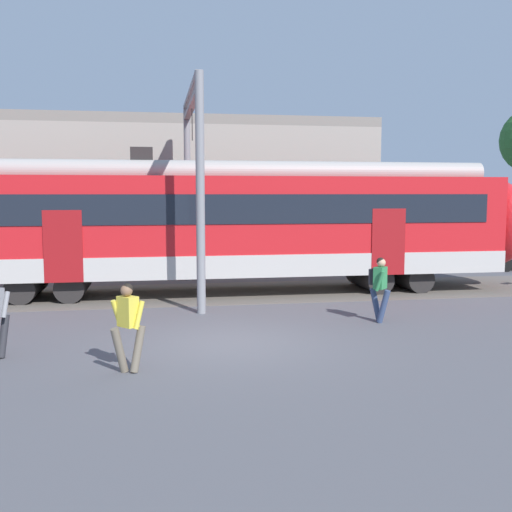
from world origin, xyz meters
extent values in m
plane|color=#515156|center=(0.00, 0.00, 0.00)|extent=(160.00, 160.00, 0.00)
cube|color=#B7B2AD|center=(0.73, 6.58, 1.05)|extent=(18.00, 3.06, 0.70)
cube|color=red|center=(0.73, 6.58, 2.60)|extent=(18.00, 3.00, 2.40)
cube|color=black|center=(0.73, 5.06, 2.80)|extent=(16.56, 0.03, 0.90)
cube|color=maroon|center=(5.68, 5.06, 1.75)|extent=(1.10, 0.04, 2.10)
cube|color=maroon|center=(-4.22, 5.06, 1.75)|extent=(1.10, 0.04, 2.10)
cylinder|color=#9C9793|center=(0.73, 6.58, 3.98)|extent=(17.64, 0.70, 0.70)
cube|color=black|center=(-1.97, 6.58, 4.53)|extent=(0.70, 0.12, 0.40)
cylinder|color=black|center=(7.01, 6.58, 0.45)|extent=(0.90, 2.40, 0.90)
cylinder|color=black|center=(5.61, 6.58, 0.45)|extent=(0.90, 2.40, 0.90)
cylinder|color=black|center=(-4.15, 6.58, 0.45)|extent=(0.90, 2.40, 0.90)
cylinder|color=black|center=(-5.55, 6.58, 0.45)|extent=(0.90, 2.40, 0.90)
ellipsoid|color=red|center=(10.28, 6.58, 2.25)|extent=(1.80, 2.85, 2.95)
cube|color=black|center=(10.63, 6.58, 2.85)|extent=(0.40, 2.40, 1.00)
cylinder|color=#28282D|center=(-4.62, -0.37, 0.43)|extent=(0.28, 0.38, 0.87)
cylinder|color=gray|center=(-4.53, -0.48, 1.09)|extent=(0.18, 0.26, 0.52)
cylinder|color=#6B6051|center=(-2.26, -1.87, 0.43)|extent=(0.36, 0.35, 0.87)
cylinder|color=#6B6051|center=(-1.93, -1.82, 0.43)|extent=(0.36, 0.35, 0.87)
cube|color=gold|center=(-2.09, -1.85, 1.14)|extent=(0.42, 0.43, 0.56)
cylinder|color=gold|center=(-1.89, -1.96, 1.09)|extent=(0.24, 0.23, 0.52)
cylinder|color=gold|center=(-2.30, -1.73, 1.09)|extent=(0.24, 0.23, 0.52)
sphere|color=brown|center=(-2.11, -1.86, 1.53)|extent=(0.22, 0.22, 0.22)
sphere|color=black|center=(-2.09, -1.85, 1.56)|extent=(0.20, 0.20, 0.20)
cylinder|color=navy|center=(4.09, 1.34, 0.43)|extent=(0.36, 0.35, 0.87)
cylinder|color=navy|center=(4.01, 1.67, 0.43)|extent=(0.36, 0.35, 0.87)
cube|color=#2D7F47|center=(4.05, 1.51, 1.14)|extent=(0.42, 0.43, 0.56)
cylinder|color=#2D7F47|center=(4.14, 1.72, 1.09)|extent=(0.24, 0.23, 0.52)
cylinder|color=#2D7F47|center=(3.95, 1.29, 1.09)|extent=(0.24, 0.23, 0.52)
sphere|color=tan|center=(4.06, 1.49, 1.53)|extent=(0.22, 0.22, 0.22)
sphere|color=black|center=(4.05, 1.51, 1.56)|extent=(0.20, 0.20, 0.20)
cube|color=black|center=(3.92, 1.63, 1.16)|extent=(0.31, 0.31, 0.40)
cylinder|color=black|center=(12.91, 11.53, 0.30)|extent=(0.60, 0.21, 0.60)
cylinder|color=black|center=(12.88, 9.97, 0.30)|extent=(0.60, 0.21, 0.60)
cylinder|color=gray|center=(-0.37, 3.38, 3.25)|extent=(0.24, 0.24, 6.50)
cylinder|color=gray|center=(-0.37, 9.78, 3.25)|extent=(0.24, 0.24, 6.50)
cube|color=gray|center=(-0.37, 6.58, 6.45)|extent=(0.20, 6.40, 0.16)
cube|color=gray|center=(-0.37, 6.58, 6.05)|extent=(0.20, 6.40, 0.16)
cylinder|color=black|center=(-0.37, 6.58, 5.45)|extent=(0.03, 0.03, 1.00)
cube|color=gray|center=(-3.00, 13.64, 3.00)|extent=(21.47, 5.00, 6.00)
cube|color=gray|center=(-3.00, 13.64, 6.20)|extent=(21.47, 5.00, 0.40)
camera|label=1|loc=(-1.57, -12.82, 3.30)|focal=42.00mm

